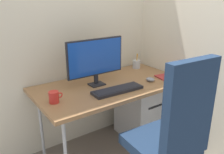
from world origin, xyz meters
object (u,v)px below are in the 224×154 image
at_px(notebook, 167,77).
at_px(coffee_mug, 54,97).
at_px(office_chair, 172,133).
at_px(keyboard, 118,90).
at_px(monitor, 96,58).
at_px(filing_cabinet, 140,109).
at_px(pen_holder, 136,64).
at_px(mouse, 150,79).

distance_m(notebook, coffee_mug, 1.18).
distance_m(office_chair, keyboard, 0.63).
bearing_deg(keyboard, monitor, 104.98).
xyz_separation_m(filing_cabinet, monitor, (-0.57, 0.02, 0.67)).
bearing_deg(pen_holder, mouse, -113.23).
bearing_deg(coffee_mug, monitor, 17.05).
relative_size(monitor, notebook, 2.98).
xyz_separation_m(notebook, coffee_mug, (-1.17, 0.11, 0.04)).
distance_m(mouse, coffee_mug, 0.97).
relative_size(monitor, coffee_mug, 5.01).
relative_size(keyboard, mouse, 5.31).
bearing_deg(pen_holder, monitor, -164.29).
bearing_deg(filing_cabinet, notebook, -61.68).
bearing_deg(office_chair, mouse, 58.41).
xyz_separation_m(monitor, pen_holder, (0.66, 0.19, -0.21)).
bearing_deg(coffee_mug, mouse, -5.09).
bearing_deg(notebook, mouse, -176.31).
xyz_separation_m(office_chair, coffee_mug, (-0.57, 0.72, 0.16)).
relative_size(filing_cabinet, coffee_mug, 5.50).
distance_m(filing_cabinet, pen_holder, 0.52).
relative_size(mouse, pen_holder, 0.51).
height_order(office_chair, notebook, office_chair).
bearing_deg(mouse, coffee_mug, 157.88).
xyz_separation_m(filing_cabinet, pen_holder, (0.10, 0.20, 0.47)).
height_order(mouse, pen_holder, pen_holder).
height_order(mouse, coffee_mug, coffee_mug).
xyz_separation_m(keyboard, notebook, (0.63, -0.00, -0.01)).
bearing_deg(office_chair, pen_holder, 61.58).
relative_size(office_chair, mouse, 13.19).
bearing_deg(filing_cabinet, mouse, -111.22).
distance_m(filing_cabinet, monitor, 0.88).
height_order(office_chair, keyboard, office_chair).
bearing_deg(filing_cabinet, keyboard, -154.86).
height_order(monitor, pen_holder, monitor).
height_order(filing_cabinet, pen_holder, pen_holder).
bearing_deg(pen_holder, keyboard, -143.64).
bearing_deg(keyboard, mouse, 2.69).
bearing_deg(office_chair, coffee_mug, 128.30).
bearing_deg(mouse, monitor, 137.29).
height_order(notebook, coffee_mug, coffee_mug).
relative_size(notebook, coffee_mug, 1.68).
xyz_separation_m(monitor, keyboard, (0.07, -0.25, -0.24)).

